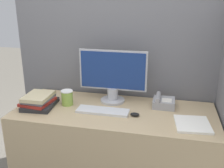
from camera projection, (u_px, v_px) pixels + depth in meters
cubicle_panel_rear at (123, 81)px, 2.38m from camera, size 1.98×0.04×1.76m
desk at (114, 151)px, 2.20m from camera, size 1.58×0.67×0.76m
monitor at (113, 78)px, 2.18m from camera, size 0.57×0.21×0.44m
keyboard at (103, 111)px, 2.04m from camera, size 0.41×0.13×0.02m
mouse at (135, 115)px, 1.96m from camera, size 0.07×0.04×0.03m
coffee_cup at (67, 98)px, 2.16m from camera, size 0.10×0.10×0.12m
book_stack at (39, 101)px, 2.13m from camera, size 0.26×0.30×0.11m
desk_telephone at (163, 102)px, 2.13m from camera, size 0.18×0.18×0.10m
paper_pile at (193, 124)px, 1.83m from camera, size 0.26×0.28×0.02m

